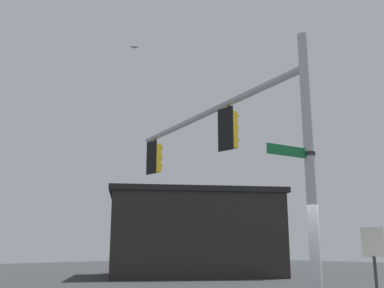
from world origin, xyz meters
name	(u,v)px	position (x,y,z in m)	size (l,w,h in m)	color
signal_pole	(310,172)	(0.00, 0.00, 3.22)	(0.23, 0.23, 6.43)	#ADB2B7
mast_arm	(206,113)	(-4.03, 1.00, 5.61)	(0.20, 0.20, 8.30)	#ADB2B7
traffic_light_nearest_pole	(230,130)	(-2.85, 0.73, 4.82)	(0.54, 0.49, 1.31)	black
traffic_light_mid_inner	(155,158)	(-7.42, 1.86, 4.82)	(0.54, 0.49, 1.31)	black
street_name_sign	(297,152)	(-0.09, -0.36, 3.60)	(0.43, 1.29, 0.22)	#147238
bird_flying	(134,47)	(-6.65, 0.16, 8.41)	(0.27, 0.21, 0.07)	gray
storefront_building	(193,233)	(-13.77, 10.16, 2.41)	(11.00, 11.56, 4.80)	#282321
historical_marker	(374,256)	(-0.14, 3.14, 1.40)	(0.60, 0.08, 2.13)	#333333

